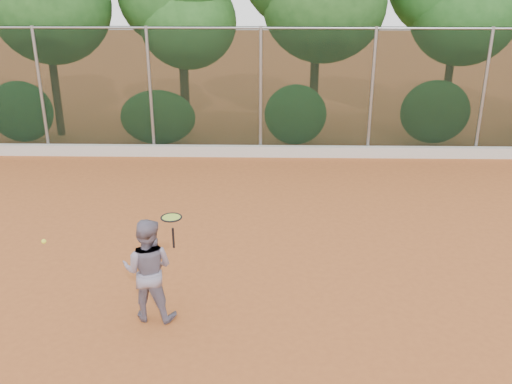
{
  "coord_description": "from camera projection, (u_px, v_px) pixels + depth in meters",
  "views": [
    {
      "loc": [
        0.2,
        -8.33,
        4.98
      ],
      "look_at": [
        0.0,
        1.0,
        1.25
      ],
      "focal_mm": 40.0,
      "sensor_mm": 36.0,
      "label": 1
    }
  ],
  "objects": [
    {
      "name": "ground",
      "position": [
        255.0,
        283.0,
        9.58
      ],
      "size": [
        80.0,
        80.0,
        0.0
      ],
      "primitive_type": "plane",
      "color": "#A95727",
      "rests_on": "ground"
    },
    {
      "name": "tennis_racket",
      "position": [
        172.0,
        220.0,
        8.0
      ],
      "size": [
        0.32,
        0.32,
        0.52
      ],
      "color": "black",
      "rests_on": "ground"
    },
    {
      "name": "tennis_ball_in_flight",
      "position": [
        44.0,
        241.0,
        8.18
      ],
      "size": [
        0.07,
        0.07,
        0.07
      ],
      "color": "#EEF537",
      "rests_on": "ground"
    },
    {
      "name": "chainlink_fence",
      "position": [
        261.0,
        89.0,
        15.39
      ],
      "size": [
        24.09,
        0.09,
        3.5
      ],
      "color": "black",
      "rests_on": "ground"
    },
    {
      "name": "tennis_player",
      "position": [
        148.0,
        270.0,
        8.38
      ],
      "size": [
        0.85,
        0.69,
        1.61
      ],
      "primitive_type": "imported",
      "rotation": [
        0.0,
        0.0,
        3.03
      ],
      "color": "gray",
      "rests_on": "ground"
    },
    {
      "name": "concrete_curb",
      "position": [
        260.0,
        151.0,
        15.86
      ],
      "size": [
        24.0,
        0.2,
        0.3
      ],
      "primitive_type": "cube",
      "color": "beige",
      "rests_on": "ground"
    }
  ]
}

